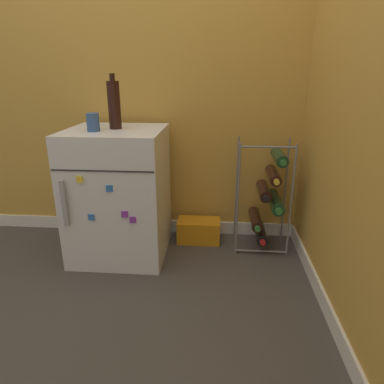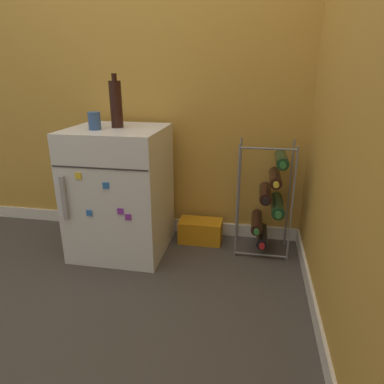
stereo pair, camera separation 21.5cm
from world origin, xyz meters
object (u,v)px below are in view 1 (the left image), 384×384
Objects in this scene: wine_rack at (268,197)px; fridge_top_cup at (93,122)px; soda_box at (199,230)px; fridge_top_bottle at (114,105)px; mini_fridge at (119,194)px.

fridge_top_cup is at bearing -168.15° from wine_rack.
fridge_top_bottle is at bearing -160.95° from soda_box.
fridge_top_cup is at bearing -139.13° from mini_fridge.
fridge_top_bottle is at bearing 45.37° from fridge_top_cup.
soda_box is at bearing 20.81° from mini_fridge.
mini_fridge is at bearing -171.76° from wine_rack.
mini_fridge is 7.99× the size of fridge_top_cup.
fridge_top_cup is (-0.58, -0.27, 0.77)m from soda_box.
wine_rack is 1.16m from fridge_top_cup.
mini_fridge is 0.54m from fridge_top_bottle.
soda_box is at bearing 24.58° from fridge_top_cup.
soda_box is (0.49, 0.19, -0.32)m from mini_fridge.
fridge_top_bottle is at bearing 75.23° from mini_fridge.
mini_fridge is 2.60× the size of fridge_top_bottle.
soda_box is at bearing 19.05° from fridge_top_bottle.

